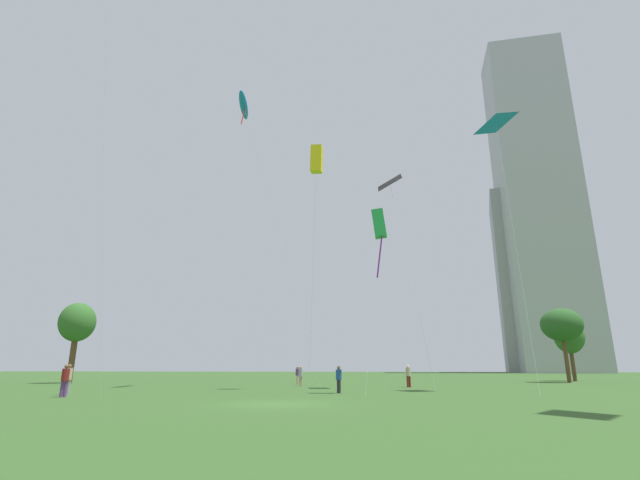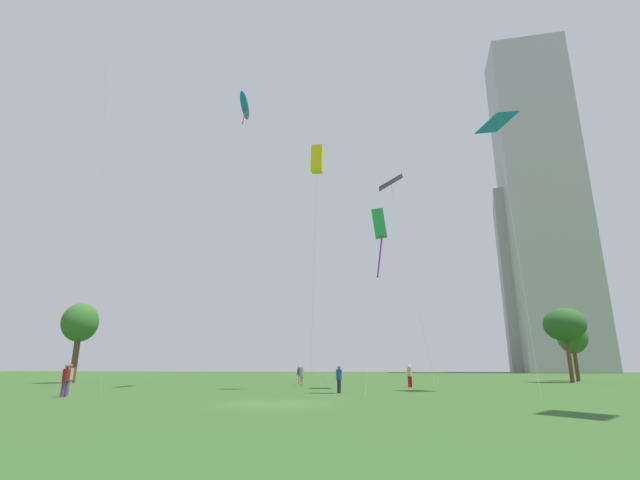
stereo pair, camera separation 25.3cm
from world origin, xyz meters
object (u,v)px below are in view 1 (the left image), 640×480
at_px(person_standing_1, 408,374).
at_px(kite_flying_4, 379,225).
at_px(person_standing_3, 339,377).
at_px(person_standing_4, 65,378).
at_px(person_standing_5, 68,377).
at_px(person_standing_0, 301,375).
at_px(kite_flying_1, 390,183).
at_px(kite_flying_6, 496,124).
at_px(park_tree_1, 77,323).
at_px(distant_highrise_0, 532,281).
at_px(park_tree_2, 562,325).
at_px(kite_flying_5, 317,159).
at_px(park_tree_0, 569,336).
at_px(kite_flying_3, 244,106).
at_px(distant_highrise_1, 538,198).
at_px(person_standing_2, 298,374).

bearing_deg(person_standing_1, kite_flying_4, 64.96).
distance_m(person_standing_1, person_standing_3, 10.42).
height_order(person_standing_4, person_standing_5, person_standing_5).
relative_size(person_standing_3, person_standing_5, 0.94).
relative_size(person_standing_0, kite_flying_1, 0.09).
relative_size(kite_flying_1, kite_flying_6, 0.87).
bearing_deg(park_tree_1, person_standing_5, -53.45).
relative_size(park_tree_1, distant_highrise_0, 0.15).
relative_size(person_standing_5, kite_flying_6, 0.09).
bearing_deg(person_standing_5, park_tree_1, -88.90).
distance_m(person_standing_3, park_tree_2, 32.70).
distance_m(person_standing_5, kite_flying_6, 34.18).
bearing_deg(person_standing_4, park_tree_1, 85.37).
height_order(kite_flying_1, kite_flying_5, kite_flying_5).
relative_size(kite_flying_4, kite_flying_6, 0.58).
relative_size(person_standing_5, park_tree_0, 0.24).
bearing_deg(kite_flying_5, person_standing_1, 39.09).
xyz_separation_m(person_standing_3, person_standing_5, (-15.52, -4.47, 0.06)).
bearing_deg(person_standing_1, park_tree_2, -154.61).
bearing_deg(person_standing_5, park_tree_2, -178.08).
relative_size(person_standing_0, kite_flying_6, 0.08).
bearing_deg(person_standing_5, person_standing_3, 160.62).
height_order(kite_flying_3, distant_highrise_1, distant_highrise_1).
bearing_deg(park_tree_0, distant_highrise_1, 72.82).
relative_size(kite_flying_3, park_tree_0, 3.64).
bearing_deg(kite_flying_3, park_tree_0, 33.48).
bearing_deg(person_standing_0, person_standing_3, -99.01).
bearing_deg(park_tree_2, park_tree_0, 65.52).
relative_size(person_standing_5, park_tree_2, 0.22).
relative_size(kite_flying_4, distant_highrise_0, 0.21).
xyz_separation_m(person_standing_2, person_standing_5, (-9.93, -18.70, 0.05)).
height_order(kite_flying_5, park_tree_1, kite_flying_5).
relative_size(person_standing_5, distant_highrise_0, 0.03).
height_order(person_standing_5, kite_flying_1, kite_flying_1).
height_order(person_standing_2, distant_highrise_0, distant_highrise_0).
bearing_deg(distant_highrise_0, park_tree_0, -93.79).
relative_size(person_standing_1, distant_highrise_0, 0.03).
height_order(person_standing_1, kite_flying_1, kite_flying_1).
distance_m(kite_flying_3, park_tree_2, 40.70).
bearing_deg(person_standing_2, park_tree_0, 92.45).
bearing_deg(distant_highrise_1, kite_flying_5, -113.22).
relative_size(person_standing_3, kite_flying_4, 0.14).
bearing_deg(person_standing_3, person_standing_0, -19.28).
bearing_deg(person_standing_4, park_tree_0, 1.93).
relative_size(person_standing_1, person_standing_5, 1.00).
distance_m(person_standing_3, park_tree_0, 38.24).
bearing_deg(person_standing_4, person_standing_0, 17.22).
relative_size(person_standing_3, park_tree_0, 0.23).
bearing_deg(kite_flying_1, distant_highrise_0, 69.03).
height_order(kite_flying_1, park_tree_0, kite_flying_1).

